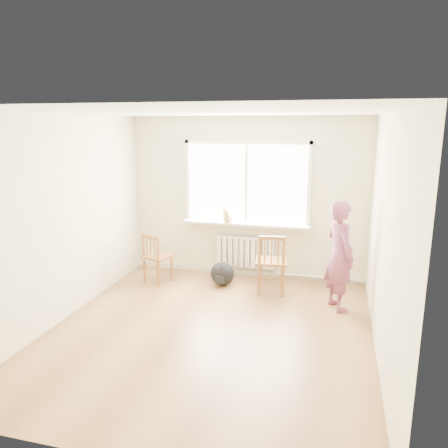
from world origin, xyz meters
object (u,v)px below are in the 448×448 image
Objects in this scene: chair_right at (271,264)px; person at (340,256)px; chair_left at (156,258)px; backpack at (222,274)px; cat at (228,216)px.

person is (1.00, -0.30, 0.30)m from chair_right.
chair_right reaches higher than chair_left.
chair_left is 1.12m from backpack.
chair_right is 0.61× the size of person.
chair_right is 2.45× the size of backpack.
cat reaches higher than backpack.
cat reaches higher than chair_left.
backpack is (-0.81, 0.16, -0.29)m from chair_right.
chair_left reaches higher than backpack.
chair_right is 1.09m from person.
chair_left is 2.15× the size of backpack.
person is (2.90, -0.30, 0.36)m from chair_left.
chair_left is at bearing -171.20° from backpack.
person is 3.62× the size of cat.
chair_right is (1.90, 0.01, 0.06)m from chair_left.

